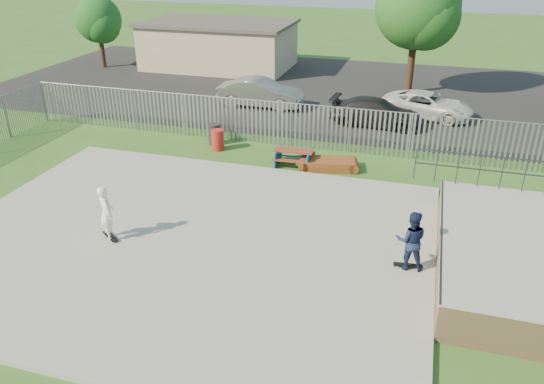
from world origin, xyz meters
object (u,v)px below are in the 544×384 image
(trash_bin_red, at_px, (218,140))
(tree_left, at_px, (98,20))
(picnic_table, at_px, (294,157))
(car_silver, at_px, (260,93))
(tree_mid, at_px, (417,7))
(trash_bin_grey, at_px, (214,134))
(car_white, at_px, (427,105))
(skater_white, at_px, (107,213))
(funbox, at_px, (328,164))
(car_dark, at_px, (377,112))
(skater_navy, at_px, (411,240))

(trash_bin_red, bearing_deg, tree_left, 137.31)
(picnic_table, relative_size, car_silver, 0.35)
(car_silver, relative_size, tree_mid, 0.63)
(trash_bin_red, relative_size, trash_bin_grey, 0.97)
(car_white, relative_size, tree_left, 0.95)
(trash_bin_red, bearing_deg, car_silver, 91.68)
(picnic_table, bearing_deg, tree_left, 139.86)
(trash_bin_red, xyz_separation_m, tree_mid, (7.51, 12.08, 4.51))
(trash_bin_red, xyz_separation_m, car_silver, (-0.20, 6.83, 0.33))
(skater_white, bearing_deg, trash_bin_grey, -44.22)
(picnic_table, relative_size, tree_left, 0.34)
(trash_bin_red, bearing_deg, car_white, 40.65)
(car_silver, bearing_deg, skater_white, 178.36)
(tree_mid, bearing_deg, trash_bin_red, -121.86)
(funbox, xyz_separation_m, car_white, (3.60, 8.21, 0.47))
(trash_bin_red, relative_size, car_white, 0.20)
(picnic_table, relative_size, tree_mid, 0.22)
(trash_bin_grey, xyz_separation_m, car_dark, (6.78, 4.73, 0.22))
(trash_bin_red, relative_size, car_dark, 0.20)
(funbox, distance_m, tree_mid, 13.87)
(trash_bin_red, height_order, car_dark, car_dark)
(funbox, bearing_deg, car_white, 54.26)
(car_dark, relative_size, skater_white, 2.62)
(trash_bin_red, bearing_deg, funbox, -7.95)
(tree_mid, relative_size, skater_navy, 4.21)
(skater_navy, bearing_deg, trash_bin_grey, -47.80)
(trash_bin_red, bearing_deg, skater_white, -91.67)
(trash_bin_red, height_order, skater_white, skater_white)
(trash_bin_grey, bearing_deg, car_white, 36.78)
(funbox, xyz_separation_m, skater_white, (-5.37, -7.61, 0.83))
(car_silver, height_order, tree_left, tree_left)
(car_silver, xyz_separation_m, tree_mid, (7.71, 5.25, 4.18))
(trash_bin_red, bearing_deg, car_dark, 40.26)
(picnic_table, distance_m, trash_bin_red, 3.74)
(car_white, bearing_deg, picnic_table, 161.25)
(trash_bin_red, xyz_separation_m, trash_bin_grey, (-0.42, 0.66, 0.01))
(tree_left, height_order, skater_white, tree_left)
(picnic_table, xyz_separation_m, tree_mid, (3.84, 12.80, 4.63))
(car_silver, relative_size, skater_navy, 2.67)
(car_white, bearing_deg, trash_bin_red, 143.51)
(car_dark, distance_m, car_white, 3.17)
(car_silver, bearing_deg, car_dark, -103.89)
(picnic_table, xyz_separation_m, skater_navy, (5.04, -6.62, 0.68))
(funbox, height_order, trash_bin_red, trash_bin_red)
(trash_bin_grey, distance_m, skater_navy, 12.15)
(funbox, bearing_deg, skater_white, -137.31)
(picnic_table, relative_size, car_white, 0.35)
(car_white, bearing_deg, car_silver, 107.10)
(funbox, xyz_separation_m, trash_bin_grey, (-5.55, 1.37, 0.27))
(trash_bin_red, relative_size, car_silver, 0.20)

